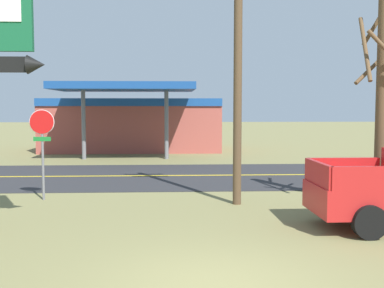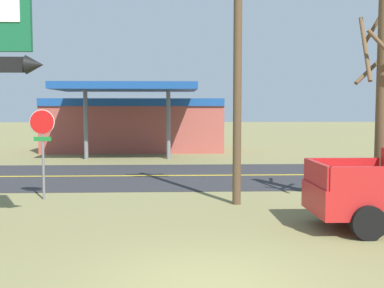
% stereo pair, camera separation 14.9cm
% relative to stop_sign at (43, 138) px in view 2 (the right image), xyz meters
% --- Properties ---
extents(ground_plane, '(180.00, 180.00, 0.00)m').
position_rel_stop_sign_xyz_m(ground_plane, '(4.87, -7.77, -2.03)').
color(ground_plane, olive).
extents(road_asphalt, '(140.00, 8.00, 0.02)m').
position_rel_stop_sign_xyz_m(road_asphalt, '(4.87, 5.23, -2.02)').
color(road_asphalt, '#2B2B2D').
rests_on(road_asphalt, ground).
extents(road_centre_line, '(126.00, 0.20, 0.01)m').
position_rel_stop_sign_xyz_m(road_centre_line, '(4.87, 5.23, -2.00)').
color(road_centre_line, gold).
rests_on(road_centre_line, road_asphalt).
extents(stop_sign, '(0.80, 0.08, 2.95)m').
position_rel_stop_sign_xyz_m(stop_sign, '(0.00, 0.00, 0.00)').
color(stop_sign, slate).
rests_on(stop_sign, ground).
extents(utility_pole, '(1.69, 0.26, 8.67)m').
position_rel_stop_sign_xyz_m(utility_pole, '(6.22, -0.96, 2.58)').
color(utility_pole, brown).
rests_on(utility_pole, ground).
extents(bare_tree, '(1.53, 1.55, 7.02)m').
position_rel_stop_sign_xyz_m(bare_tree, '(10.44, -1.73, 1.60)').
color(bare_tree, brown).
rests_on(bare_tree, ground).
extents(gas_station, '(12.00, 11.50, 4.40)m').
position_rel_stop_sign_xyz_m(gas_station, '(1.57, 17.87, -0.08)').
color(gas_station, '#A84C42').
rests_on(gas_station, ground).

